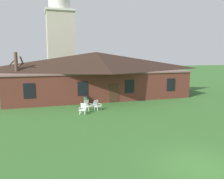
{
  "coord_description": "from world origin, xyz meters",
  "views": [
    {
      "loc": [
        -7.13,
        -8.49,
        5.22
      ],
      "look_at": [
        -1.44,
        9.33,
        2.47
      ],
      "focal_mm": 36.71,
      "sensor_mm": 36.0,
      "label": 1
    }
  ],
  "objects_px": {
    "lawn_chair_left_end": "(97,105)",
    "trash_bin": "(86,100)",
    "lawn_chair_near_door": "(88,105)",
    "lawn_chair_by_porch": "(83,108)"
  },
  "relations": [
    {
      "from": "lawn_chair_near_door",
      "to": "trash_bin",
      "type": "height_order",
      "value": "trash_bin"
    },
    {
      "from": "lawn_chair_left_end",
      "to": "trash_bin",
      "type": "height_order",
      "value": "trash_bin"
    },
    {
      "from": "lawn_chair_by_porch",
      "to": "trash_bin",
      "type": "height_order",
      "value": "trash_bin"
    },
    {
      "from": "lawn_chair_by_porch",
      "to": "trash_bin",
      "type": "distance_m",
      "value": 3.91
    },
    {
      "from": "lawn_chair_by_porch",
      "to": "lawn_chair_near_door",
      "type": "height_order",
      "value": "same"
    },
    {
      "from": "lawn_chair_left_end",
      "to": "trash_bin",
      "type": "distance_m",
      "value": 2.75
    },
    {
      "from": "lawn_chair_by_porch",
      "to": "lawn_chair_near_door",
      "type": "relative_size",
      "value": 1.0
    },
    {
      "from": "lawn_chair_left_end",
      "to": "lawn_chair_near_door",
      "type": "bearing_deg",
      "value": 163.21
    },
    {
      "from": "lawn_chair_near_door",
      "to": "trash_bin",
      "type": "bearing_deg",
      "value": 82.93
    },
    {
      "from": "lawn_chair_by_porch",
      "to": "trash_bin",
      "type": "relative_size",
      "value": 0.98
    }
  ]
}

